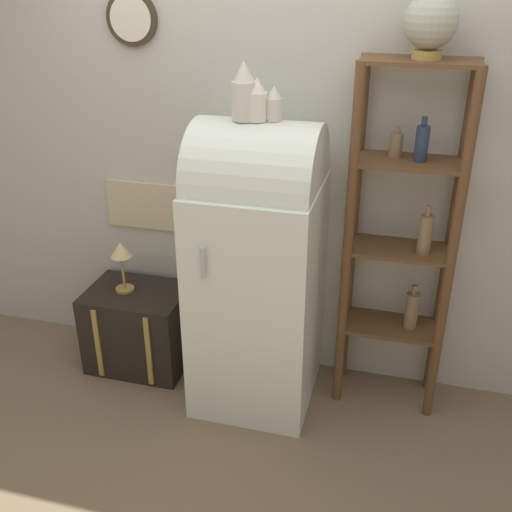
# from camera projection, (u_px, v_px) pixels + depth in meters

# --- Properties ---
(ground_plane) EXTENTS (12.00, 12.00, 0.00)m
(ground_plane) POSITION_uv_depth(u_px,v_px,m) (248.00, 413.00, 3.34)
(ground_plane) COLOR #7A664C
(wall_back) EXTENTS (7.00, 0.09, 2.70)m
(wall_back) POSITION_uv_depth(u_px,v_px,m) (274.00, 149.00, 3.24)
(wall_back) COLOR #B7B7AD
(wall_back) RESTS_ON ground_plane
(refrigerator) EXTENTS (0.63, 0.70, 1.59)m
(refrigerator) POSITION_uv_depth(u_px,v_px,m) (258.00, 264.00, 3.16)
(refrigerator) COLOR silver
(refrigerator) RESTS_ON ground_plane
(suitcase_trunk) EXTENTS (0.59, 0.44, 0.51)m
(suitcase_trunk) POSITION_uv_depth(u_px,v_px,m) (139.00, 328.00, 3.66)
(suitcase_trunk) COLOR black
(suitcase_trunk) RESTS_ON ground_plane
(shelf_unit) EXTENTS (0.56, 0.29, 1.87)m
(shelf_unit) POSITION_uv_depth(u_px,v_px,m) (402.00, 232.00, 3.05)
(shelf_unit) COLOR brown
(shelf_unit) RESTS_ON ground_plane
(globe) EXTENTS (0.24, 0.24, 0.28)m
(globe) POSITION_uv_depth(u_px,v_px,m) (431.00, 23.00, 2.60)
(globe) COLOR #AD8942
(globe) RESTS_ON shelf_unit
(vase_left) EXTENTS (0.12, 0.12, 0.27)m
(vase_left) POSITION_uv_depth(u_px,v_px,m) (244.00, 93.00, 2.77)
(vase_left) COLOR beige
(vase_left) RESTS_ON refrigerator
(vase_center) EXTENTS (0.09, 0.09, 0.20)m
(vase_center) POSITION_uv_depth(u_px,v_px,m) (257.00, 101.00, 2.77)
(vase_center) COLOR silver
(vase_center) RESTS_ON refrigerator
(vase_right) EXTENTS (0.08, 0.08, 0.16)m
(vase_right) POSITION_uv_depth(u_px,v_px,m) (274.00, 105.00, 2.77)
(vase_right) COLOR beige
(vase_right) RESTS_ON refrigerator
(desk_lamp) EXTENTS (0.12, 0.12, 0.31)m
(desk_lamp) POSITION_uv_depth(u_px,v_px,m) (121.00, 255.00, 3.46)
(desk_lamp) COLOR #AD8942
(desk_lamp) RESTS_ON suitcase_trunk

